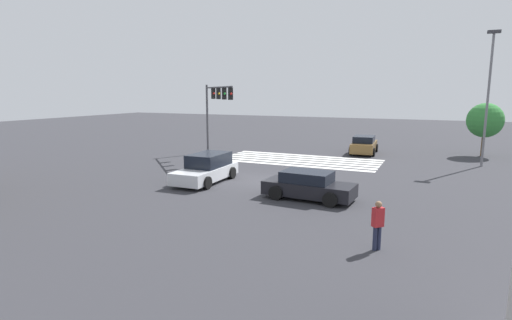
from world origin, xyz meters
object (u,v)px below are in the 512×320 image
at_px(car_1, 308,186).
at_px(tree_corner_a, 485,120).
at_px(traffic_signal_mast, 216,102).
at_px(car_2, 364,145).
at_px(street_light_pole_a, 489,88).
at_px(car_0, 207,169).
at_px(pedestrian, 378,223).

distance_m(car_1, tree_corner_a, 21.00).
bearing_deg(car_1, traffic_signal_mast, 142.66).
height_order(traffic_signal_mast, car_2, traffic_signal_mast).
bearing_deg(traffic_signal_mast, street_light_pole_a, 58.58).
relative_size(car_1, street_light_pole_a, 0.48).
distance_m(car_0, car_2, 16.29).
height_order(traffic_signal_mast, tree_corner_a, traffic_signal_mast).
distance_m(pedestrian, street_light_pole_a, 19.83).
bearing_deg(car_1, pedestrian, -49.39).
xyz_separation_m(car_0, car_1, (-6.55, 1.28, -0.11)).
distance_m(car_2, pedestrian, 21.83).
height_order(traffic_signal_mast, car_0, traffic_signal_mast).
relative_size(traffic_signal_mast, car_0, 1.21).
bearing_deg(traffic_signal_mast, tree_corner_a, 72.04).
relative_size(car_0, car_1, 1.07).
xyz_separation_m(car_0, street_light_pole_a, (-15.13, -12.21, 4.68)).
relative_size(pedestrian, street_light_pole_a, 0.18).
bearing_deg(traffic_signal_mast, car_0, -18.86).
relative_size(traffic_signal_mast, car_1, 1.29).
distance_m(car_1, pedestrian, 6.58).
relative_size(traffic_signal_mast, street_light_pole_a, 0.63).
distance_m(traffic_signal_mast, car_1, 14.16).
height_order(car_1, tree_corner_a, tree_corner_a).
bearing_deg(tree_corner_a, car_2, 16.02).
xyz_separation_m(pedestrian, street_light_pole_a, (-4.62, -18.75, 4.52)).
bearing_deg(pedestrian, tree_corner_a, -57.26).
distance_m(traffic_signal_mast, street_light_pole_a, 19.45).
xyz_separation_m(car_0, tree_corner_a, (-15.61, -17.54, 2.15)).
bearing_deg(car_2, street_light_pole_a, -110.29).
relative_size(car_0, street_light_pole_a, 0.52).
distance_m(car_1, car_2, 16.21).
bearing_deg(tree_corner_a, traffic_signal_mast, 27.04).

